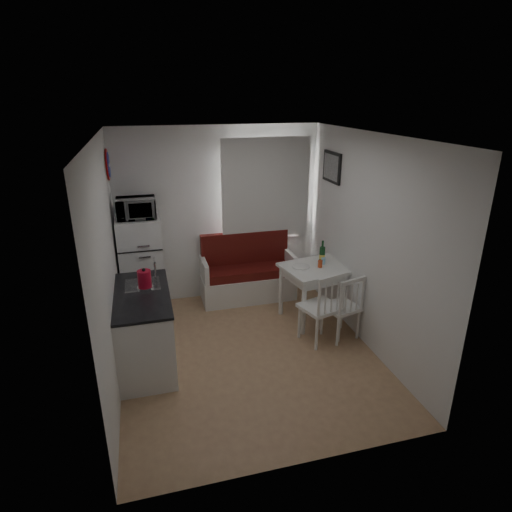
{
  "coord_description": "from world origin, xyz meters",
  "views": [
    {
      "loc": [
        -1.08,
        -4.37,
        3.0
      ],
      "look_at": [
        0.23,
        0.5,
        1.08
      ],
      "focal_mm": 30.0,
      "sensor_mm": 36.0,
      "label": 1
    }
  ],
  "objects": [
    {
      "name": "wine_bottle",
      "position": [
        1.25,
        0.75,
        0.95
      ],
      "size": [
        0.08,
        0.08,
        0.32
      ],
      "primitive_type": null,
      "color": "#14401D",
      "rests_on": "dining_table"
    },
    {
      "name": "drinking_glass_blue",
      "position": [
        1.25,
        0.7,
        0.83
      ],
      "size": [
        0.06,
        0.06,
        0.09
      ],
      "primitive_type": "cylinder",
      "color": "#90D3F6",
      "rests_on": "dining_table"
    },
    {
      "name": "window",
      "position": [
        0.7,
        1.72,
        1.62
      ],
      "size": [
        1.22,
        0.06,
        1.47
      ],
      "primitive_type": "cube",
      "color": "white",
      "rests_on": "wall_back"
    },
    {
      "name": "picture_frame",
      "position": [
        1.48,
        1.1,
        2.05
      ],
      "size": [
        0.04,
        0.52,
        0.42
      ],
      "primitive_type": "cube",
      "color": "black",
      "rests_on": "wall_right"
    },
    {
      "name": "plate",
      "position": [
        0.91,
        0.67,
        0.8
      ],
      "size": [
        0.24,
        0.24,
        0.02
      ],
      "primitive_type": "cylinder",
      "color": "white",
      "rests_on": "dining_table"
    },
    {
      "name": "wall_front",
      "position": [
        0.0,
        -1.75,
        1.3
      ],
      "size": [
        3.0,
        0.02,
        2.6
      ],
      "primitive_type": "cube",
      "color": "white",
      "rests_on": "floor"
    },
    {
      "name": "floor",
      "position": [
        0.0,
        0.0,
        0.0
      ],
      "size": [
        3.0,
        3.5,
        0.02
      ],
      "primitive_type": "cube",
      "color": "tan",
      "rests_on": "ground"
    },
    {
      "name": "kitchen_counter",
      "position": [
        -1.2,
        0.16,
        0.46
      ],
      "size": [
        0.62,
        1.32,
        1.16
      ],
      "color": "white",
      "rests_on": "floor"
    },
    {
      "name": "drinking_glass_orange",
      "position": [
        1.16,
        0.6,
        0.84
      ],
      "size": [
        0.06,
        0.06,
        0.1
      ],
      "primitive_type": "cylinder",
      "color": "#D04C22",
      "rests_on": "dining_table"
    },
    {
      "name": "wall_back",
      "position": [
        0.0,
        1.75,
        1.3
      ],
      "size": [
        3.0,
        0.02,
        2.6
      ],
      "primitive_type": "cube",
      "color": "white",
      "rests_on": "floor"
    },
    {
      "name": "chair_right",
      "position": [
        1.25,
        -0.01,
        0.55
      ],
      "size": [
        0.51,
        0.5,
        0.48
      ],
      "rotation": [
        0.0,
        0.0,
        0.27
      ],
      "color": "white",
      "rests_on": "floor"
    },
    {
      "name": "ceiling",
      "position": [
        0.0,
        0.0,
        2.6
      ],
      "size": [
        3.0,
        3.5,
        0.02
      ],
      "primitive_type": "cube",
      "color": "white",
      "rests_on": "wall_back"
    },
    {
      "name": "chair_left",
      "position": [
        0.96,
        -0.02,
        0.6
      ],
      "size": [
        0.56,
        0.55,
        0.52
      ],
      "rotation": [
        0.0,
        0.0,
        0.3
      ],
      "color": "white",
      "rests_on": "floor"
    },
    {
      "name": "wall_left",
      "position": [
        -1.5,
        0.0,
        1.3
      ],
      "size": [
        0.02,
        3.5,
        2.6
      ],
      "primitive_type": "cube",
      "color": "white",
      "rests_on": "floor"
    },
    {
      "name": "bench",
      "position": [
        0.37,
        1.51,
        0.34
      ],
      "size": [
        1.43,
        0.55,
        1.02
      ],
      "color": "white",
      "rests_on": "floor"
    },
    {
      "name": "curtain",
      "position": [
        0.7,
        1.65,
        1.68
      ],
      "size": [
        1.35,
        0.02,
        1.5
      ],
      "primitive_type": "cube",
      "color": "white",
      "rests_on": "wall_back"
    },
    {
      "name": "wall_sign",
      "position": [
        -1.47,
        1.45,
        2.15
      ],
      "size": [
        0.03,
        0.4,
        0.4
      ],
      "primitive_type": "cylinder",
      "rotation": [
        0.0,
        1.57,
        0.0
      ],
      "color": "#1A2C9C",
      "rests_on": "wall_left"
    },
    {
      "name": "microwave",
      "position": [
        -1.18,
        1.35,
        1.58
      ],
      "size": [
        0.5,
        0.34,
        0.28
      ],
      "primitive_type": "imported",
      "color": "white",
      "rests_on": "fridge"
    },
    {
      "name": "fridge",
      "position": [
        -1.18,
        1.4,
        0.72
      ],
      "size": [
        0.58,
        0.58,
        1.44
      ],
      "primitive_type": "cube",
      "color": "white",
      "rests_on": "floor"
    },
    {
      "name": "wall_right",
      "position": [
        1.5,
        0.0,
        1.3
      ],
      "size": [
        0.02,
        3.5,
        2.6
      ],
      "primitive_type": "cube",
      "color": "white",
      "rests_on": "floor"
    },
    {
      "name": "dining_table",
      "position": [
        1.21,
        0.65,
        0.7
      ],
      "size": [
        1.17,
        0.92,
        0.79
      ],
      "rotation": [
        0.0,
        0.0,
        0.19
      ],
      "color": "white",
      "rests_on": "floor"
    },
    {
      "name": "kettle",
      "position": [
        -1.15,
        0.26,
        1.02
      ],
      "size": [
        0.18,
        0.18,
        0.24
      ],
      "primitive_type": "cylinder",
      "color": "#B10E26",
      "rests_on": "kitchen_counter"
    }
  ]
}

